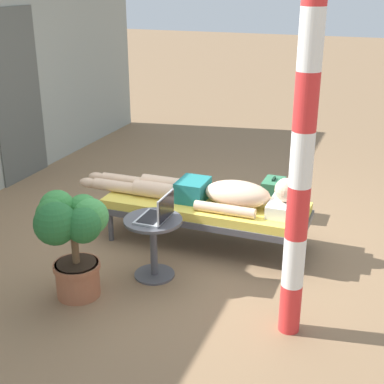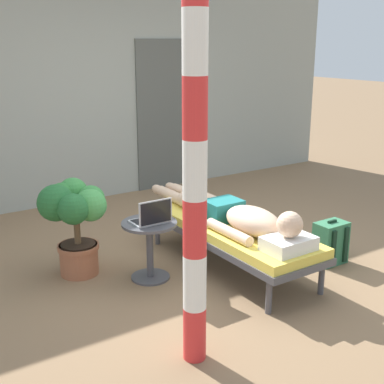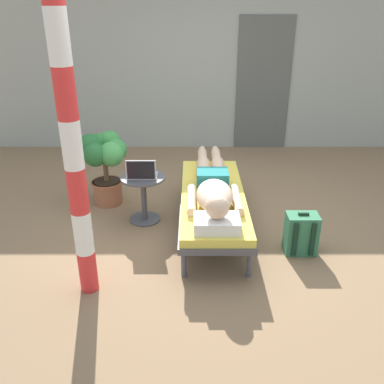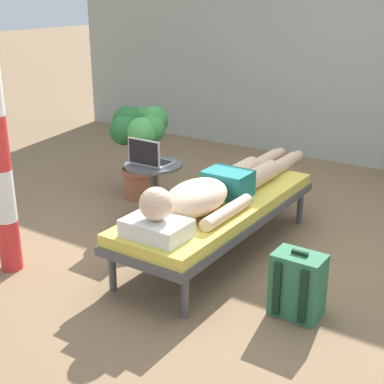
{
  "view_description": "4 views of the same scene",
  "coord_description": "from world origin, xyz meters",
  "px_view_note": "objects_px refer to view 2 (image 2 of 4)",
  "views": [
    {
      "loc": [
        -4.34,
        -1.64,
        2.35
      ],
      "look_at": [
        0.05,
        0.04,
        0.48
      ],
      "focal_mm": 50.83,
      "sensor_mm": 36.0,
      "label": 1
    },
    {
      "loc": [
        -2.73,
        -3.63,
        2.02
      ],
      "look_at": [
        -0.21,
        0.18,
        0.69
      ],
      "focal_mm": 48.75,
      "sensor_mm": 36.0,
      "label": 2
    },
    {
      "loc": [
        -0.19,
        -3.97,
        2.23
      ],
      "look_at": [
        -0.19,
        -0.24,
        0.49
      ],
      "focal_mm": 38.68,
      "sensor_mm": 36.0,
      "label": 3
    },
    {
      "loc": [
        1.95,
        -3.33,
        1.87
      ],
      "look_at": [
        -0.11,
        -0.24,
        0.5
      ],
      "focal_mm": 51.84,
      "sensor_mm": 36.0,
      "label": 4
    }
  ],
  "objects_px": {
    "side_table": "(150,240)",
    "potted_plant": "(74,215)",
    "laptop": "(152,217)",
    "porch_post": "(195,170)",
    "lounge_chair": "(231,231)",
    "person_reclining": "(236,215)",
    "backpack": "(330,243)"
  },
  "relations": [
    {
      "from": "backpack",
      "to": "porch_post",
      "type": "bearing_deg",
      "value": -163.28
    },
    {
      "from": "lounge_chair",
      "to": "laptop",
      "type": "height_order",
      "value": "laptop"
    },
    {
      "from": "side_table",
      "to": "backpack",
      "type": "distance_m",
      "value": 1.7
    },
    {
      "from": "lounge_chair",
      "to": "laptop",
      "type": "xyz_separation_m",
      "value": [
        -0.74,
        0.14,
        0.24
      ]
    },
    {
      "from": "lounge_chair",
      "to": "side_table",
      "type": "xyz_separation_m",
      "value": [
        -0.74,
        0.19,
        0.01
      ]
    },
    {
      "from": "lounge_chair",
      "to": "porch_post",
      "type": "height_order",
      "value": "porch_post"
    },
    {
      "from": "backpack",
      "to": "porch_post",
      "type": "height_order",
      "value": "porch_post"
    },
    {
      "from": "potted_plant",
      "to": "person_reclining",
      "type": "bearing_deg",
      "value": -29.37
    },
    {
      "from": "person_reclining",
      "to": "laptop",
      "type": "height_order",
      "value": "laptop"
    },
    {
      "from": "potted_plant",
      "to": "backpack",
      "type": "bearing_deg",
      "value": -27.59
    },
    {
      "from": "lounge_chair",
      "to": "laptop",
      "type": "bearing_deg",
      "value": 169.34
    },
    {
      "from": "laptop",
      "to": "porch_post",
      "type": "distance_m",
      "value": 1.4
    },
    {
      "from": "person_reclining",
      "to": "potted_plant",
      "type": "relative_size",
      "value": 2.56
    },
    {
      "from": "side_table",
      "to": "laptop",
      "type": "bearing_deg",
      "value": -90.0
    },
    {
      "from": "side_table",
      "to": "lounge_chair",
      "type": "bearing_deg",
      "value": -14.44
    },
    {
      "from": "laptop",
      "to": "person_reclining",
      "type": "bearing_deg",
      "value": -15.33
    },
    {
      "from": "person_reclining",
      "to": "porch_post",
      "type": "bearing_deg",
      "value": -138.51
    },
    {
      "from": "laptop",
      "to": "porch_post",
      "type": "height_order",
      "value": "porch_post"
    },
    {
      "from": "potted_plant",
      "to": "porch_post",
      "type": "xyz_separation_m",
      "value": [
        0.16,
        -1.66,
        0.73
      ]
    },
    {
      "from": "side_table",
      "to": "potted_plant",
      "type": "height_order",
      "value": "potted_plant"
    },
    {
      "from": "lounge_chair",
      "to": "potted_plant",
      "type": "relative_size",
      "value": 2.25
    },
    {
      "from": "laptop",
      "to": "porch_post",
      "type": "xyz_separation_m",
      "value": [
        -0.34,
        -1.16,
        0.7
      ]
    },
    {
      "from": "person_reclining",
      "to": "porch_post",
      "type": "distance_m",
      "value": 1.64
    },
    {
      "from": "laptop",
      "to": "porch_post",
      "type": "bearing_deg",
      "value": -106.41
    },
    {
      "from": "lounge_chair",
      "to": "potted_plant",
      "type": "height_order",
      "value": "potted_plant"
    },
    {
      "from": "potted_plant",
      "to": "porch_post",
      "type": "relative_size",
      "value": 0.33
    },
    {
      "from": "side_table",
      "to": "backpack",
      "type": "height_order",
      "value": "side_table"
    },
    {
      "from": "person_reclining",
      "to": "side_table",
      "type": "height_order",
      "value": "person_reclining"
    },
    {
      "from": "lounge_chair",
      "to": "potted_plant",
      "type": "xyz_separation_m",
      "value": [
        -1.24,
        0.63,
        0.21
      ]
    },
    {
      "from": "side_table",
      "to": "porch_post",
      "type": "distance_m",
      "value": 1.56
    },
    {
      "from": "person_reclining",
      "to": "side_table",
      "type": "bearing_deg",
      "value": 161.05
    },
    {
      "from": "porch_post",
      "to": "laptop",
      "type": "bearing_deg",
      "value": 73.59
    }
  ]
}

